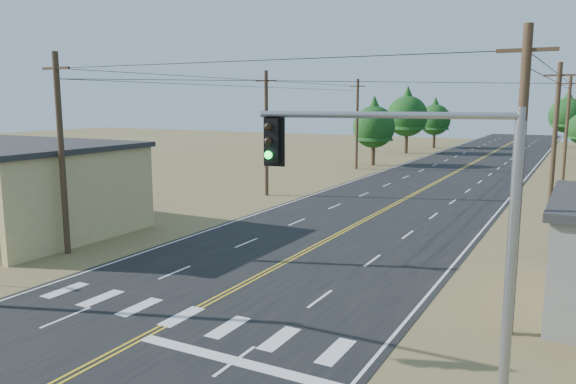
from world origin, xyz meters
The scene contains 12 objects.
road centered at (0.00, 30.00, 0.01)m, with size 15.00×200.00×0.02m, color black.
utility_pole_left_near centered at (-10.50, 12.00, 5.12)m, with size 1.80×0.30×10.00m.
utility_pole_left_mid centered at (-10.50, 32.00, 5.12)m, with size 1.80×0.30×10.00m.
utility_pole_left_far centered at (-10.50, 52.00, 5.12)m, with size 1.80×0.30×10.00m.
utility_pole_right_near centered at (10.50, 12.00, 5.12)m, with size 1.80×0.30×10.00m.
utility_pole_right_mid centered at (10.50, 32.00, 5.12)m, with size 1.80×0.30×10.00m.
utility_pole_right_far centered at (10.50, 52.00, 5.12)m, with size 1.80×0.30×10.00m.
signal_mast_right centered at (9.22, 6.24, 5.10)m, with size 6.23×1.49×7.53m.
tree_left_near centered at (-10.14, 56.54, 5.06)m, with size 4.97×4.97×8.28m.
tree_left_mid centered at (-11.07, 73.36, 5.99)m, with size 5.87×5.87×9.79m.
tree_left_far centered at (-9.79, 84.69, 5.06)m, with size 4.97×4.97×8.28m.
tree_right_far centered at (9.00, 96.10, 5.82)m, with size 5.71×5.71×9.52m.
Camera 1 is at (12.37, -7.04, 7.68)m, focal length 35.00 mm.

